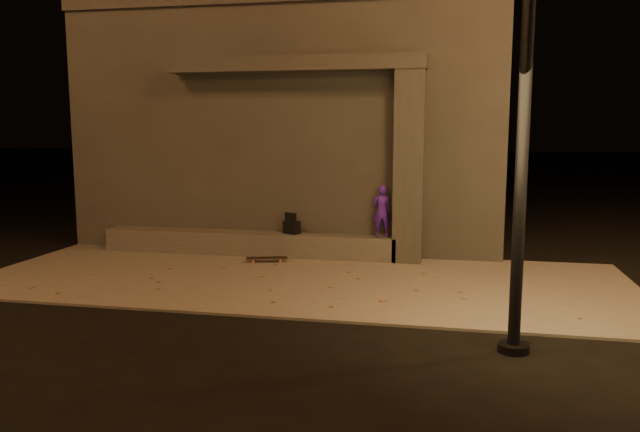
% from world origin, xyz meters
% --- Properties ---
extents(ground, '(120.00, 120.00, 0.00)m').
position_xyz_m(ground, '(0.00, 0.00, 0.00)').
color(ground, black).
rests_on(ground, ground).
extents(sidewalk, '(11.00, 4.40, 0.04)m').
position_xyz_m(sidewalk, '(0.00, 2.00, 0.02)').
color(sidewalk, slate).
rests_on(sidewalk, ground).
extents(building, '(9.00, 5.10, 5.22)m').
position_xyz_m(building, '(-1.00, 6.49, 2.61)').
color(building, '#3B3835').
rests_on(building, ground).
extents(ledge, '(6.00, 0.55, 0.45)m').
position_xyz_m(ledge, '(-1.50, 3.75, 0.27)').
color(ledge, '#504C48').
rests_on(ledge, sidewalk).
extents(column, '(0.55, 0.55, 3.60)m').
position_xyz_m(column, '(1.70, 3.75, 1.84)').
color(column, '#3B3835').
rests_on(column, sidewalk).
extents(canopy, '(5.00, 0.70, 0.28)m').
position_xyz_m(canopy, '(-0.50, 3.80, 3.78)').
color(canopy, '#3B3835').
rests_on(canopy, column).
extents(skateboarder, '(0.42, 0.33, 1.00)m').
position_xyz_m(skateboarder, '(1.20, 3.75, 0.99)').
color(skateboarder, '#4D1CBB').
rests_on(skateboarder, ledge).
extents(backpack, '(0.36, 0.31, 0.43)m').
position_xyz_m(backpack, '(-0.59, 3.75, 0.64)').
color(backpack, black).
rests_on(backpack, ledge).
extents(skateboard, '(0.80, 0.42, 0.09)m').
position_xyz_m(skateboard, '(-0.91, 3.10, 0.11)').
color(skateboard, black).
rests_on(skateboard, sidewalk).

